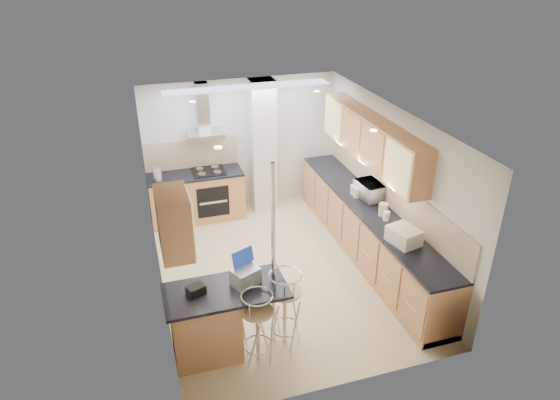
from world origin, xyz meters
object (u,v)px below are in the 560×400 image
object	(u,v)px
microwave	(370,190)
bread_bin	(404,236)
bar_stool_near	(258,328)
laptop	(246,277)
bar_stool_end	(285,309)

from	to	relation	value
microwave	bread_bin	bearing A→B (deg)	167.37
microwave	bread_bin	distance (m)	1.39
microwave	bar_stool_near	bearing A→B (deg)	123.56
laptop	bar_stool_end	xyz separation A→B (m)	(0.46, -0.11, -0.51)
microwave	laptop	xyz separation A→B (m)	(-2.48, -1.67, -0.01)
laptop	microwave	bearing A→B (deg)	9.46
bar_stool_near	bar_stool_end	distance (m)	0.45
bar_stool_near	microwave	bearing A→B (deg)	27.82
laptop	bar_stool_end	world-z (taller)	laptop
laptop	bar_stool_near	xyz separation A→B (m)	(0.06, -0.30, -0.55)
microwave	bar_stool_end	bearing A→B (deg)	125.82
bread_bin	bar_stool_near	bearing A→B (deg)	-178.67
microwave	bar_stool_end	xyz separation A→B (m)	(-2.01, -1.78, -0.52)
microwave	laptop	distance (m)	2.99
bread_bin	bar_stool_end	bearing A→B (deg)	178.85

